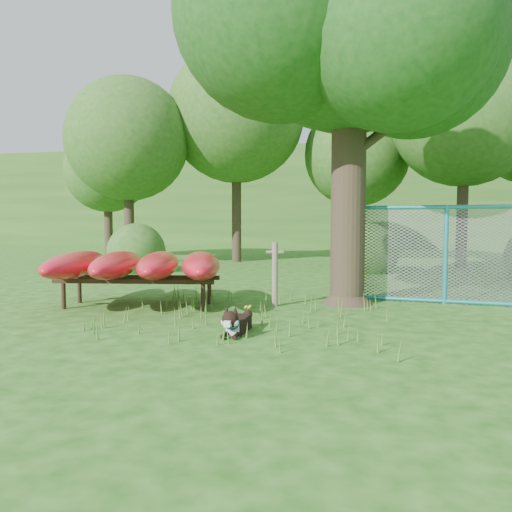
% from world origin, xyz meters
% --- Properties ---
extents(ground, '(80.00, 80.00, 0.00)m').
position_xyz_m(ground, '(0.00, 0.00, 0.00)').
color(ground, '#1C5210').
rests_on(ground, ground).
extents(oak_tree, '(6.05, 5.37, 8.00)m').
position_xyz_m(oak_tree, '(1.54, 2.86, 5.33)').
color(oak_tree, '#31261B').
rests_on(oak_tree, ground).
extents(wooden_post, '(0.32, 0.15, 1.18)m').
position_xyz_m(wooden_post, '(0.31, 2.31, 0.62)').
color(wooden_post, '#6F6353').
rests_on(wooden_post, ground).
extents(kayak_rack, '(3.73, 3.33, 1.00)m').
position_xyz_m(kayak_rack, '(-2.13, 1.71, 0.77)').
color(kayak_rack, black).
rests_on(kayak_rack, ground).
extents(husky_dog, '(0.25, 0.98, 0.43)m').
position_xyz_m(husky_dog, '(0.20, -0.08, 0.15)').
color(husky_dog, black).
rests_on(husky_dog, ground).
extents(fence_section, '(3.19, 0.46, 3.12)m').
position_xyz_m(fence_section, '(3.40, 3.26, 0.94)').
color(fence_section, '#279FB6').
rests_on(fence_section, ground).
extents(wildflower_clump, '(0.11, 0.10, 0.25)m').
position_xyz_m(wildflower_clump, '(0.14, 0.88, 0.20)').
color(wildflower_clump, '#4E802A').
rests_on(wildflower_clump, ground).
extents(bg_tree_a, '(4.40, 4.40, 6.70)m').
position_xyz_m(bg_tree_a, '(-6.50, 10.00, 4.48)').
color(bg_tree_a, '#31261B').
rests_on(bg_tree_a, ground).
extents(bg_tree_b, '(5.20, 5.20, 8.22)m').
position_xyz_m(bg_tree_b, '(-3.00, 12.00, 5.61)').
color(bg_tree_b, '#31261B').
rests_on(bg_tree_b, ground).
extents(bg_tree_c, '(4.00, 4.00, 6.12)m').
position_xyz_m(bg_tree_c, '(1.50, 13.00, 4.11)').
color(bg_tree_c, '#31261B').
rests_on(bg_tree_c, ground).
extents(bg_tree_d, '(4.80, 4.80, 7.50)m').
position_xyz_m(bg_tree_d, '(5.00, 11.00, 5.08)').
color(bg_tree_d, '#31261B').
rests_on(bg_tree_d, ground).
extents(bg_tree_f, '(3.60, 3.60, 5.55)m').
position_xyz_m(bg_tree_f, '(-9.00, 13.00, 3.73)').
color(bg_tree_f, '#31261B').
rests_on(bg_tree_f, ground).
extents(shrub_left, '(1.80, 1.80, 1.80)m').
position_xyz_m(shrub_left, '(-5.00, 7.50, 0.00)').
color(shrub_left, '#2A581C').
rests_on(shrub_left, ground).
extents(shrub_mid, '(1.80, 1.80, 1.80)m').
position_xyz_m(shrub_mid, '(2.00, 9.00, 0.00)').
color(shrub_mid, '#2A581C').
rests_on(shrub_mid, ground).
extents(wooded_hillside, '(80.00, 12.00, 6.00)m').
position_xyz_m(wooded_hillside, '(0.00, 28.00, 3.00)').
color(wooded_hillside, '#2A581C').
rests_on(wooded_hillside, ground).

